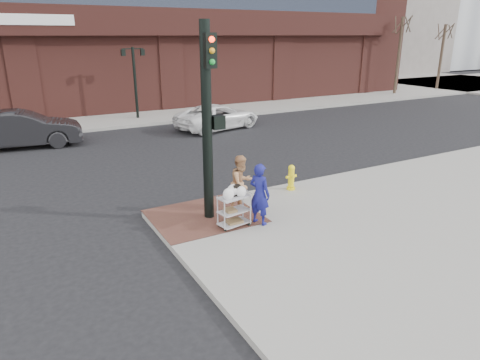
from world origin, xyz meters
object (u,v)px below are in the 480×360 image
lamp_post (135,75)px  pedestrian_tan (242,183)px  utility_cart (234,208)px  fire_hydrant (291,177)px  traffic_signal_pole (208,118)px  woman_blue (260,194)px  minivan_white (218,117)px  sedan_dark (22,129)px

lamp_post → pedestrian_tan: size_ratio=2.54×
utility_cart → fire_hydrant: utility_cart is taller
traffic_signal_pole → woman_blue: 2.31m
woman_blue → minivan_white: (4.60, 11.73, -0.30)m
sedan_dark → utility_cart: size_ratio=4.54×
lamp_post → sedan_dark: (-6.31, -3.84, -1.80)m
traffic_signal_pole → utility_cart: size_ratio=4.54×
woman_blue → traffic_signal_pole: bearing=19.8°
woman_blue → utility_cart: 0.74m
lamp_post → traffic_signal_pole: (-2.48, -15.23, 0.21)m
fire_hydrant → utility_cart: bearing=-151.7°
minivan_white → sedan_dark: bearing=72.7°
lamp_post → pedestrian_tan: bearing=-95.6°
fire_hydrant → sedan_dark: bearing=123.2°
fire_hydrant → lamp_post: bearing=92.7°
minivan_white → lamp_post: bearing=20.9°
lamp_post → woman_blue: size_ratio=2.48×
traffic_signal_pole → utility_cart: 2.35m
lamp_post → minivan_white: bearing=-55.7°
lamp_post → pedestrian_tan: lamp_post is taller
woman_blue → minivan_white: woman_blue is taller
sedan_dark → minivan_white: sedan_dark is taller
utility_cart → woman_blue: bearing=-12.9°
lamp_post → traffic_signal_pole: traffic_signal_pole is taller
lamp_post → pedestrian_tan: 15.37m
lamp_post → woman_blue: bearing=-95.4°
woman_blue → sedan_dark: size_ratio=0.32×
traffic_signal_pole → minivan_white: traffic_signal_pole is taller
woman_blue → minivan_white: size_ratio=0.34×
traffic_signal_pole → pedestrian_tan: 2.13m
sedan_dark → fire_hydrant: size_ratio=6.17×
utility_cart → fire_hydrant: bearing=28.3°
sedan_dark → fire_hydrant: 12.76m
pedestrian_tan → traffic_signal_pole: bearing=162.1°
pedestrian_tan → minivan_white: size_ratio=0.33×
lamp_post → minivan_white: lamp_post is taller
traffic_signal_pole → sedan_dark: 12.18m
woman_blue → utility_cart: woman_blue is taller
lamp_post → minivan_white: 5.77m
lamp_post → utility_cart: lamp_post is taller
lamp_post → pedestrian_tan: (-1.50, -15.21, -1.68)m
woman_blue → utility_cart: (-0.66, 0.15, -0.31)m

